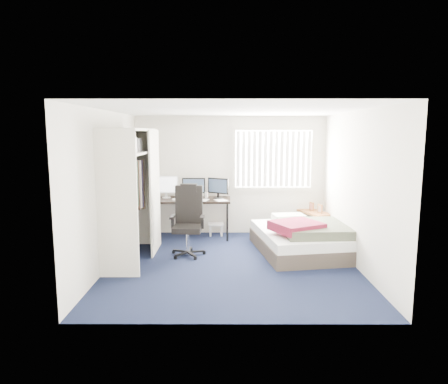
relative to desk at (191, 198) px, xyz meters
The scene contains 10 objects.
ground 2.10m from the desk, 64.95° to the right, with size 4.20×4.20×0.00m, color black.
room_shell 2.05m from the desk, 64.95° to the right, with size 4.20×4.20×4.20m.
window_assembly 1.91m from the desk, ahead, with size 1.72×0.09×1.32m.
closet 1.79m from the desk, 119.79° to the right, with size 0.64×1.84×2.22m.
desk is the anchor object (origin of this frame).
office_chair 1.25m from the desk, 87.62° to the right, with size 0.61×0.61×1.25m.
footstool 0.81m from the desk, 10.65° to the left, with size 0.33×0.27×0.26m.
nightstand 2.60m from the desk, ahead, with size 0.66×0.85×0.71m.
bed 2.43m from the desk, 27.84° to the right, with size 1.74×2.14×0.64m.
pine_box 2.37m from the desk, 111.45° to the right, with size 0.35×0.27×0.27m, color #A57952.
Camera 1 is at (-0.11, -6.35, 2.15)m, focal length 32.00 mm.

